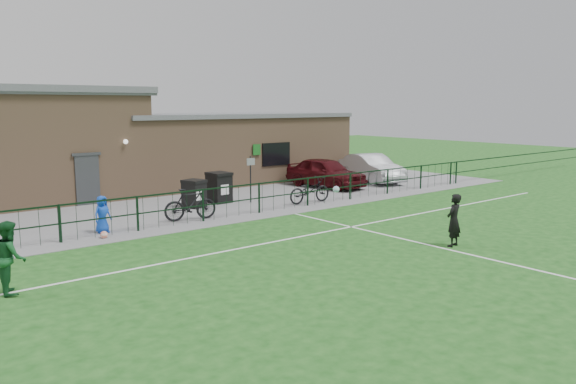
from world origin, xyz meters
TOP-DOWN VIEW (x-y plane):
  - ground at (0.00, 0.00)m, footprint 90.00×90.00m
  - paving_strip at (0.00, 13.50)m, footprint 34.00×13.00m
  - pitch_line_touch at (0.00, 7.80)m, footprint 28.00×0.10m
  - pitch_line_mid at (0.00, 4.00)m, footprint 28.00×0.10m
  - pitch_line_perp at (2.00, 0.00)m, footprint 0.10×16.00m
  - perimeter_fence at (0.00, 8.00)m, footprint 28.00×0.10m
  - wheelie_bin_left at (-0.36, 10.64)m, footprint 0.90×0.96m
  - wheelie_bin_right at (1.06, 10.99)m, footprint 0.85×0.95m
  - sign_post at (2.12, 10.13)m, footprint 0.08×0.08m
  - car_maroon at (7.68, 11.39)m, footprint 2.21×4.58m
  - car_silver at (11.02, 11.35)m, footprint 2.66×4.79m
  - bicycle_d at (-1.76, 8.46)m, footprint 2.01×0.93m
  - bicycle_e at (3.98, 8.43)m, footprint 2.12×0.83m
  - spectator_child at (-5.01, 8.47)m, footprint 0.68×0.53m
  - goalkeeper_kick at (2.39, 0.31)m, footprint 1.87×3.88m
  - outfield_player at (-8.82, 3.99)m, footprint 0.72×0.88m
  - ball_ground at (-5.27, 7.72)m, footprint 0.24×0.24m
  - clubhouse at (-0.88, 16.50)m, footprint 24.25×5.40m

SIDE VIEW (x-z plane):
  - ground at x=0.00m, z-range 0.00..0.00m
  - pitch_line_touch at x=0.00m, z-range 0.00..0.01m
  - pitch_line_mid at x=0.00m, z-range 0.00..0.01m
  - pitch_line_perp at x=2.00m, z-range 0.00..0.01m
  - paving_strip at x=0.00m, z-range 0.00..0.02m
  - ball_ground at x=-5.27m, z-range 0.00..0.24m
  - wheelie_bin_left at x=-0.36m, z-range 0.02..1.07m
  - bicycle_e at x=3.98m, z-range 0.02..1.11m
  - perimeter_fence at x=0.00m, z-range 0.00..1.20m
  - bicycle_d at x=-1.76m, z-range 0.02..1.19m
  - wheelie_bin_right at x=1.06m, z-range 0.02..1.23m
  - spectator_child at x=-5.01m, z-range 0.02..1.25m
  - car_silver at x=11.02m, z-range 0.02..1.52m
  - car_maroon at x=7.68m, z-range 0.02..1.53m
  - goalkeeper_kick at x=2.39m, z-range 0.02..1.60m
  - outfield_player at x=-8.82m, z-range 0.00..1.65m
  - sign_post at x=2.12m, z-range 0.02..2.02m
  - clubhouse at x=-0.88m, z-range -0.26..4.70m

